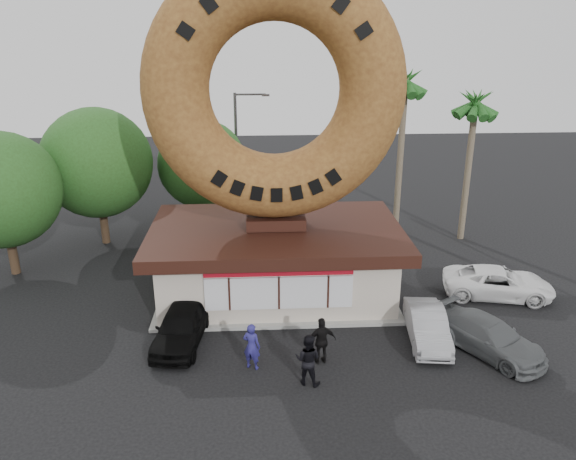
# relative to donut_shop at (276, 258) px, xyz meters

# --- Properties ---
(ground) EXTENTS (90.00, 90.00, 0.00)m
(ground) POSITION_rel_donut_shop_xyz_m (0.00, -5.98, -1.77)
(ground) COLOR black
(ground) RESTS_ON ground
(donut_shop) EXTENTS (11.20, 7.20, 3.80)m
(donut_shop) POSITION_rel_donut_shop_xyz_m (0.00, 0.00, 0.00)
(donut_shop) COLOR beige
(donut_shop) RESTS_ON ground
(giant_donut) EXTENTS (10.85, 2.77, 10.85)m
(giant_donut) POSITION_rel_donut_shop_xyz_m (0.00, 0.02, 7.46)
(giant_donut) COLOR #9A662C
(giant_donut) RESTS_ON donut_shop
(tree_west) EXTENTS (6.00, 6.00, 7.65)m
(tree_west) POSITION_rel_donut_shop_xyz_m (-9.50, 7.02, 2.87)
(tree_west) COLOR #473321
(tree_west) RESTS_ON ground
(tree_mid) EXTENTS (5.20, 5.20, 6.63)m
(tree_mid) POSITION_rel_donut_shop_xyz_m (-4.00, 9.02, 2.25)
(tree_mid) COLOR #473321
(tree_mid) RESTS_ON ground
(tree_far) EXTENTS (5.60, 5.60, 7.14)m
(tree_far) POSITION_rel_donut_shop_xyz_m (-13.00, 3.02, 2.56)
(tree_far) COLOR #473321
(tree_far) RESTS_ON ground
(palm_near) EXTENTS (2.60, 2.60, 9.75)m
(palm_near) POSITION_rel_donut_shop_xyz_m (7.50, 8.02, 6.65)
(palm_near) COLOR #726651
(palm_near) RESTS_ON ground
(palm_far) EXTENTS (2.60, 2.60, 8.75)m
(palm_far) POSITION_rel_donut_shop_xyz_m (11.00, 6.52, 5.72)
(palm_far) COLOR #726651
(palm_far) RESTS_ON ground
(street_lamp) EXTENTS (2.11, 0.20, 8.00)m
(street_lamp) POSITION_rel_donut_shop_xyz_m (-1.86, 10.02, 2.72)
(street_lamp) COLOR #59595E
(street_lamp) RESTS_ON ground
(person_left) EXTENTS (0.77, 0.65, 1.80)m
(person_left) POSITION_rel_donut_shop_xyz_m (-1.10, -5.94, -0.87)
(person_left) COLOR navy
(person_left) RESTS_ON ground
(person_center) EXTENTS (1.11, 1.00, 1.89)m
(person_center) POSITION_rel_donut_shop_xyz_m (0.83, -6.96, -0.82)
(person_center) COLOR black
(person_center) RESTS_ON ground
(person_right) EXTENTS (1.15, 0.67, 1.84)m
(person_right) POSITION_rel_donut_shop_xyz_m (1.46, -5.74, -0.85)
(person_right) COLOR black
(person_right) RESTS_ON ground
(car_black) EXTENTS (2.25, 4.43, 1.45)m
(car_black) POSITION_rel_donut_shop_xyz_m (-3.86, -4.06, -1.04)
(car_black) COLOR black
(car_black) RESTS_ON ground
(car_silver) EXTENTS (1.80, 4.06, 1.30)m
(car_silver) POSITION_rel_donut_shop_xyz_m (5.77, -4.44, -1.12)
(car_silver) COLOR #95969A
(car_silver) RESTS_ON ground
(car_grey) EXTENTS (3.99, 4.80, 1.31)m
(car_grey) POSITION_rel_donut_shop_xyz_m (7.87, -5.35, -1.11)
(car_grey) COLOR #5C5F61
(car_grey) RESTS_ON ground
(car_white) EXTENTS (5.26, 3.24, 1.36)m
(car_white) POSITION_rel_donut_shop_xyz_m (10.12, -0.84, -1.09)
(car_white) COLOR white
(car_white) RESTS_ON ground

